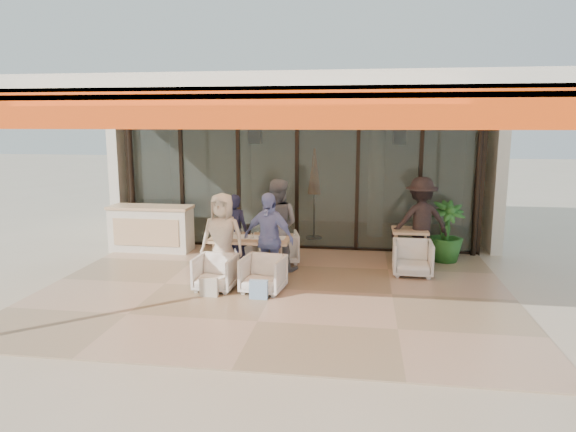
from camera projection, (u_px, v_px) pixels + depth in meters
name	position (u px, v px, depth m)	size (l,w,h in m)	color
ground	(275.00, 290.00, 8.91)	(70.00, 70.00, 0.00)	#C6B293
terrace_floor	(275.00, 290.00, 8.91)	(8.00, 6.00, 0.01)	tan
terrace_structure	(271.00, 98.00, 8.06)	(8.00, 6.00, 3.40)	silver
glass_storefront	(297.00, 180.00, 11.54)	(8.08, 0.10, 3.20)	#9EADA3
interior_block	(308.00, 147.00, 13.68)	(9.05, 3.62, 3.52)	silver
host_counter	(151.00, 228.00, 11.50)	(1.85, 0.65, 1.04)	silver
dining_table	(250.00, 240.00, 9.66)	(1.50, 0.90, 0.93)	#E1B889
chair_far_left	(241.00, 246.00, 10.70)	(0.64, 0.60, 0.66)	white
chair_far_right	(281.00, 246.00, 10.57)	(0.70, 0.66, 0.72)	white
chair_near_left	(215.00, 271.00, 8.85)	(0.66, 0.62, 0.68)	white
chair_near_right	(263.00, 273.00, 8.73)	(0.68, 0.64, 0.70)	white
diner_navy	(235.00, 231.00, 10.14)	(0.54, 0.36, 1.49)	#181B36
diner_grey	(277.00, 225.00, 9.99)	(0.88, 0.68, 1.80)	slate
diner_cream	(223.00, 238.00, 9.25)	(0.80, 0.52, 1.63)	beige
diner_periwinkle	(268.00, 239.00, 9.13)	(0.97, 0.41, 1.66)	#7E8ED2
tote_bag_cream	(209.00, 288.00, 8.49)	(0.30, 0.10, 0.34)	silver
tote_bag_blue	(259.00, 290.00, 8.37)	(0.30, 0.10, 0.34)	#99BFD8
side_table	(410.00, 234.00, 10.37)	(0.70, 0.70, 0.74)	#E1B889
side_chair	(413.00, 257.00, 9.69)	(0.72, 0.68, 0.74)	white
standing_woman	(421.00, 221.00, 10.37)	(1.16, 0.67, 1.80)	black
potted_palm	(446.00, 232.00, 10.59)	(0.71, 0.71, 1.27)	#1E5919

